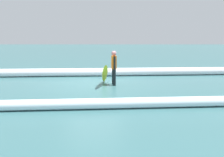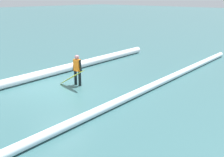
% 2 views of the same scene
% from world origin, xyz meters
% --- Properties ---
extents(ground_plane, '(190.57, 190.57, 0.00)m').
position_xyz_m(ground_plane, '(0.00, 0.00, 0.00)').
color(ground_plane, '#30595D').
extents(surfer, '(0.24, 0.60, 1.53)m').
position_xyz_m(surfer, '(-0.97, 0.21, 0.86)').
color(surfer, black).
rests_on(surfer, ground_plane).
extents(surfboard, '(0.40, 1.76, 1.05)m').
position_xyz_m(surfboard, '(-0.57, 0.27, 0.51)').
color(surfboard, yellow).
rests_on(surfboard, ground_plane).
extents(wave_crest_foreground, '(20.29, 1.82, 0.44)m').
position_xyz_m(wave_crest_foreground, '(0.78, -2.01, 0.22)').
color(wave_crest_foreground, white).
rests_on(wave_crest_foreground, ground_plane).
extents(wave_crest_midground, '(20.76, 1.76, 0.31)m').
position_xyz_m(wave_crest_midground, '(-2.04, 3.28, 0.15)').
color(wave_crest_midground, white).
rests_on(wave_crest_midground, ground_plane).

